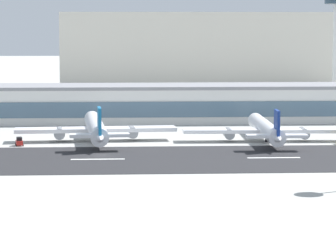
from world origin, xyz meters
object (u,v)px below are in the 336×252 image
(airliner_navy_tail_gate_2, at_px, (266,130))
(service_baggage_tug_1, at_px, (19,142))
(distant_hotel_block, at_px, (206,50))
(terminal_building, at_px, (163,103))
(airliner_blue_tail_gate_1, at_px, (96,129))

(airliner_navy_tail_gate_2, xyz_separation_m, service_baggage_tug_1, (-62.58, -4.28, -2.07))
(service_baggage_tug_1, bearing_deg, distant_hotel_block, 150.70)
(distant_hotel_block, distance_m, service_baggage_tug_1, 215.38)
(terminal_building, relative_size, airliner_blue_tail_gate_1, 3.48)
(airliner_blue_tail_gate_1, height_order, airliner_navy_tail_gate_2, airliner_blue_tail_gate_1)
(distant_hotel_block, xyz_separation_m, airliner_blue_tail_gate_1, (-47.77, -196.76, -14.74))
(terminal_building, relative_size, distant_hotel_block, 1.27)
(airliner_navy_tail_gate_2, bearing_deg, service_baggage_tug_1, 95.33)
(distant_hotel_block, bearing_deg, airliner_blue_tail_gate_1, -103.65)
(airliner_navy_tail_gate_2, height_order, service_baggage_tug_1, airliner_navy_tail_gate_2)
(airliner_blue_tail_gate_1, distance_m, airliner_navy_tail_gate_2, 43.85)
(distant_hotel_block, height_order, airliner_blue_tail_gate_1, distant_hotel_block)
(distant_hotel_block, distance_m, airliner_navy_tail_gate_2, 200.43)
(terminal_building, bearing_deg, airliner_navy_tail_gate_2, -64.89)
(distant_hotel_block, distance_m, airliner_blue_tail_gate_1, 203.02)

